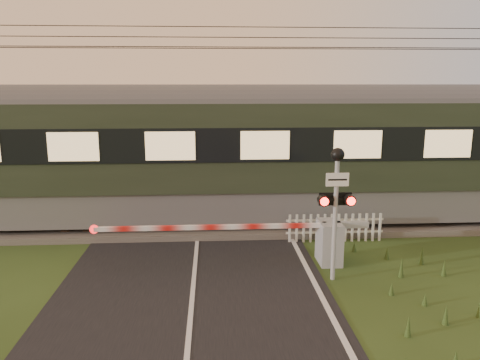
{
  "coord_description": "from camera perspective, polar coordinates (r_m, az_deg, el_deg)",
  "views": [
    {
      "loc": [
        0.46,
        -8.0,
        4.49
      ],
      "look_at": [
        1.14,
        3.2,
        2.14
      ],
      "focal_mm": 35.0,
      "sensor_mm": 36.0,
      "label": 1
    }
  ],
  "objects": [
    {
      "name": "ground",
      "position": [
        9.18,
        -6.17,
        -17.51
      ],
      "size": [
        160.0,
        160.0,
        0.0
      ],
      "primitive_type": "plane",
      "color": "#283A16",
      "rests_on": "ground"
    },
    {
      "name": "road",
      "position": [
        8.98,
        -6.12,
        -18.18
      ],
      "size": [
        6.0,
        140.0,
        0.03
      ],
      "color": "black",
      "rests_on": "ground"
    },
    {
      "name": "track_bed",
      "position": [
        15.17,
        -5.06,
        -5.17
      ],
      "size": [
        140.0,
        3.4,
        0.39
      ],
      "color": "#47423D",
      "rests_on": "ground"
    },
    {
      "name": "overhead_wires",
      "position": [
        14.56,
        -5.48,
        16.66
      ],
      "size": [
        120.0,
        0.62,
        0.62
      ],
      "color": "black",
      "rests_on": "ground"
    },
    {
      "name": "boom_gate",
      "position": [
        12.0,
        9.26,
        -7.22
      ],
      "size": [
        6.89,
        0.83,
        1.1
      ],
      "color": "gray",
      "rests_on": "ground"
    },
    {
      "name": "crossing_signal",
      "position": [
        10.65,
        11.65,
        -1.27
      ],
      "size": [
        0.78,
        0.34,
        3.08
      ],
      "color": "gray",
      "rests_on": "ground"
    },
    {
      "name": "picket_fence",
      "position": [
        13.69,
        11.51,
        -5.71
      ],
      "size": [
        2.82,
        0.07,
        0.82
      ],
      "color": "silver",
      "rests_on": "ground"
    }
  ]
}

